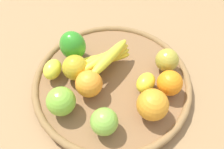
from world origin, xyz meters
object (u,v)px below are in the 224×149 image
at_px(apple_0, 61,101).
at_px(lemon_1, 146,83).
at_px(apple_3, 167,60).
at_px(banana_bunch, 105,58).
at_px(orange_1, 153,105).
at_px(apple_1, 104,122).
at_px(apple_2, 75,68).
at_px(bell_pepper, 73,46).
at_px(orange_0, 170,83).
at_px(orange_2, 89,84).
at_px(lemon_0, 53,69).

bearing_deg(apple_0, lemon_1, -167.72).
bearing_deg(apple_3, banana_bunch, -6.26).
bearing_deg(orange_1, apple_1, 15.09).
height_order(apple_2, banana_bunch, apple_2).
distance_m(apple_1, bell_pepper, 0.26).
height_order(lemon_1, apple_1, apple_1).
xyz_separation_m(orange_1, orange_0, (-0.06, -0.06, -0.01)).
bearing_deg(lemon_1, apple_3, -137.09).
xyz_separation_m(orange_0, bell_pepper, (0.26, -0.15, 0.01)).
xyz_separation_m(lemon_1, apple_1, (0.12, 0.11, 0.01)).
height_order(orange_1, apple_1, orange_1).
xyz_separation_m(orange_2, bell_pepper, (0.04, -0.13, 0.01)).
bearing_deg(lemon_0, orange_0, 166.06).
xyz_separation_m(apple_0, orange_0, (-0.28, -0.04, -0.00)).
relative_size(lemon_1, orange_1, 0.80).
bearing_deg(banana_bunch, orange_0, 149.40).
bearing_deg(lemon_0, apple_1, 127.79).
bearing_deg(orange_0, lemon_1, -11.92).
bearing_deg(apple_0, bell_pepper, -98.28).
height_order(lemon_1, apple_2, apple_2).
bearing_deg(apple_2, banana_bunch, -161.56).
distance_m(lemon_0, apple_1, 0.22).
xyz_separation_m(apple_0, orange_1, (-0.23, 0.03, 0.00)).
bearing_deg(apple_1, orange_0, -151.56).
xyz_separation_m(lemon_1, apple_3, (-0.07, -0.07, 0.01)).
relative_size(orange_0, apple_1, 1.01).
xyz_separation_m(banana_bunch, lemon_0, (0.15, 0.02, -0.01)).
xyz_separation_m(lemon_1, apple_2, (0.19, -0.06, 0.01)).
bearing_deg(apple_2, orange_2, 122.91).
bearing_deg(apple_0, lemon_0, -74.31).
bearing_deg(lemon_0, bell_pepper, -131.27).
bearing_deg(orange_2, apple_3, -163.45).
bearing_deg(apple_1, apple_0, -30.62).
bearing_deg(orange_0, apple_1, 28.44).
height_order(apple_0, bell_pepper, bell_pepper).
distance_m(lemon_0, orange_0, 0.33).
bearing_deg(apple_1, apple_3, -137.10).
relative_size(orange_2, lemon_0, 1.12).
bearing_deg(banana_bunch, apple_3, 173.74).
xyz_separation_m(apple_3, orange_1, (0.07, 0.14, 0.01)).
bearing_deg(apple_0, orange_2, -145.59).
xyz_separation_m(orange_2, orange_0, (-0.21, 0.01, -0.00)).
height_order(lemon_1, apple_3, apple_3).
bearing_deg(apple_3, apple_0, 21.30).
bearing_deg(apple_3, lemon_1, 42.91).
xyz_separation_m(orange_2, apple_3, (-0.22, -0.07, -0.00)).
bearing_deg(apple_2, bell_pepper, -84.78).
bearing_deg(apple_0, banana_bunch, -131.26).
bearing_deg(apple_1, bell_pepper, -72.15).
xyz_separation_m(orange_2, apple_1, (-0.03, 0.11, -0.00)).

